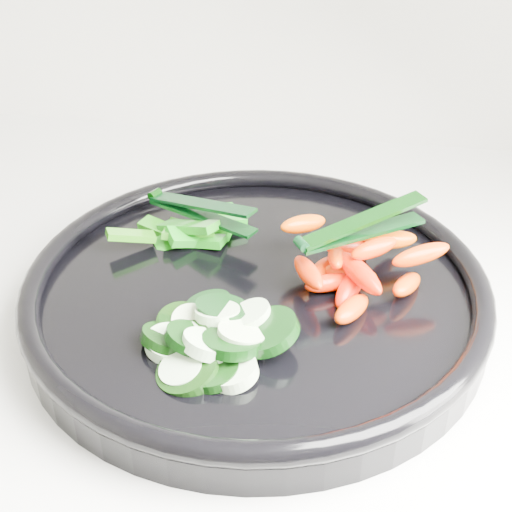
# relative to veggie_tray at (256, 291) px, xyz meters

# --- Properties ---
(veggie_tray) EXTENTS (0.46, 0.46, 0.04)m
(veggie_tray) POSITION_rel_veggie_tray_xyz_m (0.00, 0.00, 0.00)
(veggie_tray) COLOR black
(veggie_tray) RESTS_ON counter
(cucumber_pile) EXTENTS (0.12, 0.13, 0.04)m
(cucumber_pile) POSITION_rel_veggie_tray_xyz_m (-0.02, -0.08, 0.01)
(cucumber_pile) COLOR black
(cucumber_pile) RESTS_ON veggie_tray
(carrot_pile) EXTENTS (0.14, 0.15, 0.05)m
(carrot_pile) POSITION_rel_veggie_tray_xyz_m (0.08, 0.02, 0.02)
(carrot_pile) COLOR #F91100
(carrot_pile) RESTS_ON veggie_tray
(pepper_pile) EXTENTS (0.12, 0.11, 0.04)m
(pepper_pile) POSITION_rel_veggie_tray_xyz_m (-0.07, 0.07, 0.01)
(pepper_pile) COLOR #19710A
(pepper_pile) RESTS_ON veggie_tray
(tong_carrot) EXTENTS (0.10, 0.08, 0.02)m
(tong_carrot) POSITION_rel_veggie_tray_xyz_m (0.08, 0.03, 0.05)
(tong_carrot) COLOR black
(tong_carrot) RESTS_ON carrot_pile
(tong_pepper) EXTENTS (0.11, 0.06, 0.02)m
(tong_pepper) POSITION_rel_veggie_tray_xyz_m (-0.06, 0.07, 0.03)
(tong_pepper) COLOR black
(tong_pepper) RESTS_ON pepper_pile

